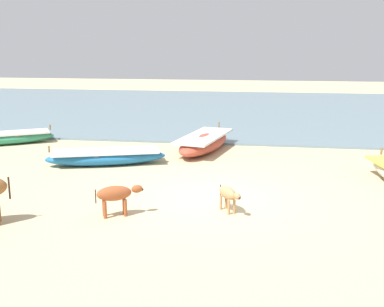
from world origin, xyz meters
TOP-DOWN VIEW (x-y plane):
  - ground at (0.00, 0.00)m, footprint 80.00×80.00m
  - sea_water at (0.00, 16.17)m, footprint 60.00×20.00m
  - fishing_boat_0 at (-0.83, 5.07)m, footprint 1.87×3.84m
  - fishing_boat_4 at (-8.10, 5.16)m, footprint 3.15×2.41m
  - fishing_boat_5 at (-3.54, 2.70)m, footprint 3.73×2.05m
  - calf_near_tan at (0.49, -0.92)m, footprint 0.61×0.79m
  - calf_far_rust at (-1.85, -1.54)m, footprint 0.98×0.63m

SIDE VIEW (x-z plane):
  - ground at x=0.00m, z-range 0.00..0.00m
  - sea_water at x=0.00m, z-range 0.00..0.08m
  - fishing_boat_4 at x=-8.10m, z-range -0.08..0.56m
  - fishing_boat_5 at x=-3.54m, z-range -0.08..0.58m
  - fishing_boat_0 at x=-0.83m, z-range -0.08..0.69m
  - calf_near_tan at x=0.49m, z-range 0.12..0.68m
  - calf_far_rust at x=-1.85m, z-range 0.15..0.81m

